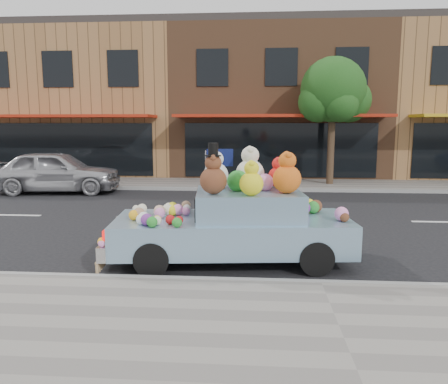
{
  "coord_description": "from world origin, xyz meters",
  "views": [
    {
      "loc": [
        -1.04,
        -11.64,
        2.57
      ],
      "look_at": [
        -1.66,
        -3.26,
        1.25
      ],
      "focal_mm": 35.0,
      "sensor_mm": 36.0,
      "label": 1
    }
  ],
  "objects": [
    {
      "name": "car_silver",
      "position": [
        -8.52,
        4.11,
        0.8
      ],
      "size": [
        4.85,
        2.31,
        1.6
      ],
      "primitive_type": "imported",
      "rotation": [
        0.0,
        0.0,
        1.66
      ],
      "color": "#B0B0B5",
      "rests_on": "ground"
    },
    {
      "name": "near_sidewalk",
      "position": [
        0.0,
        -6.5,
        0.06
      ],
      "size": [
        60.0,
        3.0,
        0.12
      ],
      "primitive_type": "cube",
      "color": "gray",
      "rests_on": "ground"
    },
    {
      "name": "storefront_left",
      "position": [
        -10.0,
        11.97,
        3.64
      ],
      "size": [
        10.0,
        9.8,
        7.3
      ],
      "color": "olive",
      "rests_on": "ground"
    },
    {
      "name": "far_sidewalk",
      "position": [
        0.0,
        6.5,
        0.06
      ],
      "size": [
        60.0,
        3.0,
        0.12
      ],
      "primitive_type": "cube",
      "color": "gray",
      "rests_on": "ground"
    },
    {
      "name": "storefront_mid",
      "position": [
        0.0,
        11.97,
        3.64
      ],
      "size": [
        10.0,
        9.8,
        7.3
      ],
      "color": "brown",
      "rests_on": "ground"
    },
    {
      "name": "street_tree",
      "position": [
        2.03,
        6.55,
        3.69
      ],
      "size": [
        3.0,
        2.7,
        5.22
      ],
      "color": "#38281C",
      "rests_on": "ground"
    },
    {
      "name": "far_kerb",
      "position": [
        0.0,
        5.0,
        0.07
      ],
      "size": [
        60.0,
        0.12,
        0.13
      ],
      "primitive_type": "cube",
      "color": "gray",
      "rests_on": "ground"
    },
    {
      "name": "near_kerb",
      "position": [
        0.0,
        -5.0,
        0.07
      ],
      "size": [
        60.0,
        0.12,
        0.13
      ],
      "primitive_type": "cube",
      "color": "gray",
      "rests_on": "ground"
    },
    {
      "name": "art_car",
      "position": [
        -1.42,
        -3.73,
        0.8
      ],
      "size": [
        4.63,
        2.17,
        2.24
      ],
      "rotation": [
        0.0,
        0.0,
        0.1
      ],
      "color": "black",
      "rests_on": "ground"
    },
    {
      "name": "ground",
      "position": [
        0.0,
        0.0,
        0.0
      ],
      "size": [
        120.0,
        120.0,
        0.0
      ],
      "primitive_type": "plane",
      "color": "black",
      "rests_on": "ground"
    }
  ]
}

